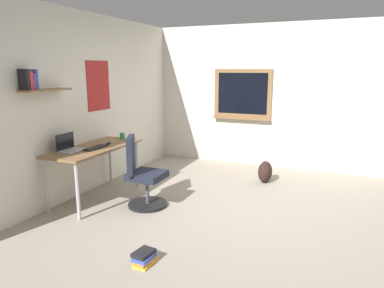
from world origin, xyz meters
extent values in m
plane|color=#9E9384|center=(0.00, 0.00, 0.00)|extent=(5.20, 5.20, 0.00)
cube|color=silver|center=(0.00, 2.45, 1.30)|extent=(5.00, 0.10, 2.60)
cube|color=olive|center=(-0.84, 2.30, 1.55)|extent=(0.68, 0.20, 0.02)
cube|color=#A51E1E|center=(0.29, 2.39, 1.55)|extent=(0.52, 0.01, 0.74)
cube|color=black|center=(-1.13, 2.33, 1.68)|extent=(0.04, 0.14, 0.24)
cube|color=#C63833|center=(-1.08, 2.33, 1.67)|extent=(0.04, 0.14, 0.22)
cube|color=#7A3D99|center=(-1.04, 2.33, 1.66)|extent=(0.03, 0.14, 0.19)
cube|color=#3851B2|center=(-1.00, 2.33, 1.68)|extent=(0.03, 0.14, 0.23)
cube|color=silver|center=(2.45, 0.00, 1.30)|extent=(0.10, 5.00, 2.60)
cube|color=olive|center=(2.38, 0.72, 1.35)|extent=(0.04, 1.10, 0.90)
cube|color=black|center=(2.37, 0.72, 1.35)|extent=(0.01, 0.94, 0.76)
cube|color=olive|center=(2.34, 0.72, 0.89)|extent=(0.12, 1.10, 0.03)
cube|color=olive|center=(-0.30, 2.06, 0.74)|extent=(1.46, 0.62, 0.03)
cylinder|color=#B7B7BC|center=(-0.96, 1.81, 0.36)|extent=(0.04, 0.04, 0.72)
cylinder|color=#B7B7BC|center=(0.37, 1.81, 0.36)|extent=(0.04, 0.04, 0.72)
cylinder|color=#B7B7BC|center=(-0.96, 2.31, 0.36)|extent=(0.04, 0.04, 0.72)
cylinder|color=#B7B7BC|center=(0.37, 2.31, 0.36)|extent=(0.04, 0.04, 0.72)
cylinder|color=black|center=(-0.25, 1.27, 0.02)|extent=(0.52, 0.52, 0.04)
cylinder|color=#4C4C51|center=(-0.25, 1.27, 0.21)|extent=(0.05, 0.05, 0.34)
cube|color=#1E2333|center=(-0.25, 1.27, 0.42)|extent=(0.44, 0.44, 0.09)
cube|color=#1E2333|center=(-0.34, 1.45, 0.71)|extent=(0.39, 0.24, 0.48)
cube|color=#ADAFB5|center=(-0.62, 2.17, 0.76)|extent=(0.31, 0.21, 0.02)
cube|color=black|center=(-0.62, 2.27, 0.88)|extent=(0.31, 0.01, 0.21)
cube|color=black|center=(-0.37, 1.98, 0.76)|extent=(0.37, 0.13, 0.02)
ellipsoid|color=#262628|center=(-0.09, 1.98, 0.77)|extent=(0.10, 0.06, 0.03)
cylinder|color=#338C4C|center=(0.33, 2.03, 0.80)|extent=(0.08, 0.08, 0.09)
ellipsoid|color=black|center=(1.38, 0.04, 0.17)|extent=(0.32, 0.22, 0.35)
cube|color=gold|center=(-1.53, 0.56, 0.01)|extent=(0.22, 0.16, 0.02)
cube|color=orange|center=(-1.52, 0.56, 0.04)|extent=(0.23, 0.18, 0.03)
cube|color=#3851B2|center=(-1.52, 0.56, 0.07)|extent=(0.22, 0.16, 0.03)
cube|color=black|center=(-1.51, 0.58, 0.11)|extent=(0.23, 0.18, 0.03)
camera|label=1|loc=(-4.12, -1.04, 1.80)|focal=33.05mm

